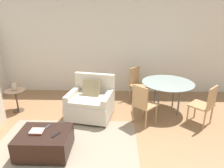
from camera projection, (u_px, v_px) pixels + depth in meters
name	position (u px, v px, depth m)	size (l,w,h in m)	color
wall_back	(99.00, 46.00, 5.72)	(12.00, 0.06, 2.75)	beige
area_rug	(68.00, 141.00, 3.76)	(2.58, 1.49, 0.01)	gray
armchair	(91.00, 102.00, 4.56)	(1.09, 1.03, 0.94)	beige
ottoman	(45.00, 142.00, 3.38)	(0.86, 0.68, 0.40)	black
book_stack	(37.00, 131.00, 3.33)	(0.21, 0.18, 0.04)	#B72D28
tv_remote_primary	(48.00, 126.00, 3.50)	(0.08, 0.15, 0.01)	#333338
tv_remote_secondary	(56.00, 135.00, 3.25)	(0.13, 0.16, 0.01)	black
side_table	(16.00, 96.00, 4.79)	(0.47, 0.47, 0.54)	#4C3828
picture_frame	(14.00, 86.00, 4.70)	(0.14, 0.07, 0.20)	#8C6647
dining_table	(168.00, 85.00, 4.71)	(1.21, 1.21, 0.74)	#8C9E99
dining_chair_near_left	(143.00, 102.00, 4.17)	(0.59, 0.59, 0.90)	tan
dining_chair_near_right	(206.00, 103.00, 4.13)	(0.59, 0.59, 0.90)	tan
dining_chair_far_left	(137.00, 82.00, 5.39)	(0.59, 0.59, 0.90)	tan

